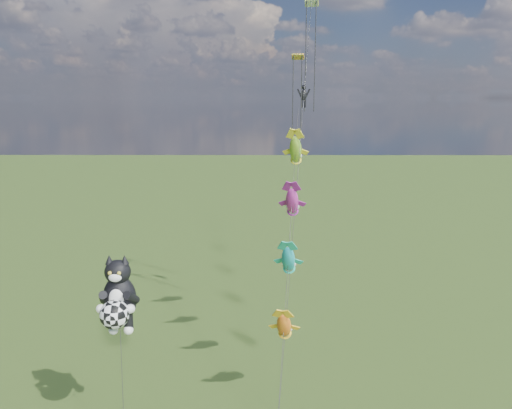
{
  "coord_description": "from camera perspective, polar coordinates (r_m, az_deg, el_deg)",
  "views": [
    {
      "loc": [
        13.22,
        -22.76,
        19.37
      ],
      "look_at": [
        13.06,
        14.7,
        11.36
      ],
      "focal_mm": 35.0,
      "sensor_mm": 36.0,
      "label": 1
    }
  ],
  "objects": [
    {
      "name": "cat_kite_rig",
      "position": [
        30.56,
        -15.5,
        -10.31
      ],
      "size": [
        2.27,
        4.08,
        10.52
      ],
      "rotation": [
        0.0,
        0.0,
        0.22
      ],
      "color": "#4F3D29",
      "rests_on": "ground"
    },
    {
      "name": "fish_windsock_rig",
      "position": [
        34.92,
        3.94,
        -2.9
      ],
      "size": [
        2.62,
        15.83,
        18.46
      ],
      "rotation": [
        0.0,
        0.0,
        0.19
      ],
      "color": "#4F3D29",
      "rests_on": "ground"
    },
    {
      "name": "parafoil_rig",
      "position": [
        42.29,
        5.47,
        13.08
      ],
      "size": [
        4.02,
        17.35,
        27.68
      ],
      "rotation": [
        0.0,
        0.0,
        -0.1
      ],
      "color": "#4F3D29",
      "rests_on": "ground"
    }
  ]
}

